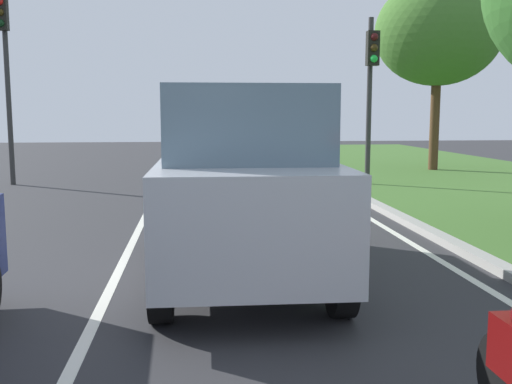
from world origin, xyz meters
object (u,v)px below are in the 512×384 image
Objects in this scene: car_suv_ahead at (242,183)px; traffic_light_near_right at (371,75)px; tree_roadside_far at (438,32)px; traffic_light_overhead_left at (5,54)px.

car_suv_ahead is 1.00× the size of traffic_light_near_right.
car_suv_ahead is 9.70m from traffic_light_near_right.
tree_roadside_far reaches higher than traffic_light_near_right.
traffic_light_overhead_left is at bearing -169.01° from tree_roadside_far.
traffic_light_near_right is at bearing -131.50° from tree_roadside_far.
traffic_light_overhead_left is 13.60m from tree_roadside_far.
traffic_light_overhead_left is (-9.84, 1.34, 0.59)m from traffic_light_near_right.
traffic_light_overhead_left is at bearing 120.70° from car_suv_ahead.
tree_roadside_far reaches higher than traffic_light_overhead_left.
traffic_light_near_right is at bearing -7.77° from traffic_light_overhead_left.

